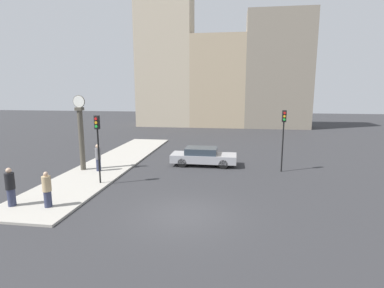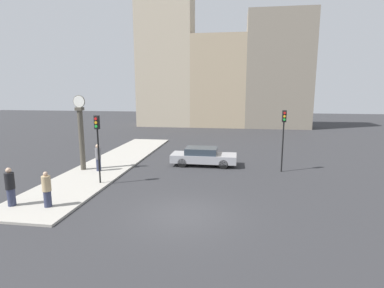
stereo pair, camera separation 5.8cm
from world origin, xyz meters
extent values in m
plane|color=#2D2D30|center=(0.00, 0.00, 0.00)|extent=(120.00, 120.00, 0.00)
cube|color=#A39E93|center=(-6.80, 8.30, 0.06)|extent=(3.74, 20.60, 0.11)
cube|color=#B7A88E|center=(-8.36, 32.45, 9.63)|extent=(7.97, 5.00, 19.26)
cube|color=tan|center=(-0.51, 32.45, 6.46)|extent=(7.72, 5.00, 12.91)
cube|color=gray|center=(7.85, 32.45, 7.96)|extent=(8.99, 5.00, 15.91)
cube|color=#9E9EA3|center=(-0.06, 8.76, 0.55)|extent=(4.64, 1.76, 0.56)
cube|color=#2D3842|center=(-0.24, 8.76, 1.07)|extent=(2.23, 1.58, 0.46)
cylinder|color=black|center=(1.38, 9.53, 0.32)|extent=(0.64, 0.22, 0.64)
cylinder|color=black|center=(1.38, 7.99, 0.32)|extent=(0.64, 0.22, 0.64)
cylinder|color=black|center=(-1.50, 9.53, 0.32)|extent=(0.64, 0.22, 0.64)
cylinder|color=black|center=(-1.50, 7.99, 0.32)|extent=(0.64, 0.22, 0.64)
cylinder|color=black|center=(-5.45, 3.44, 1.67)|extent=(0.09, 0.09, 3.10)
cube|color=black|center=(-5.45, 3.44, 3.60)|extent=(0.26, 0.20, 0.76)
cylinder|color=red|center=(-5.45, 3.32, 3.81)|extent=(0.15, 0.04, 0.15)
cylinder|color=orange|center=(-5.45, 3.32, 3.60)|extent=(0.15, 0.04, 0.15)
cylinder|color=green|center=(-5.45, 3.32, 3.39)|extent=(0.15, 0.04, 0.15)
cylinder|color=black|center=(5.24, 7.84, 1.66)|extent=(0.09, 0.09, 3.32)
cube|color=black|center=(5.24, 7.84, 3.70)|extent=(0.26, 0.20, 0.76)
cylinder|color=red|center=(5.24, 7.72, 3.91)|extent=(0.15, 0.04, 0.15)
cylinder|color=orange|center=(5.24, 7.72, 3.70)|extent=(0.15, 0.04, 0.15)
cylinder|color=green|center=(5.24, 7.72, 3.49)|extent=(0.15, 0.04, 0.15)
cylinder|color=#4C473D|center=(-7.87, 6.02, 2.08)|extent=(0.34, 0.34, 3.94)
cube|color=#4C473D|center=(-7.87, 6.02, 4.15)|extent=(0.44, 0.44, 0.20)
cylinder|color=#4C473D|center=(-7.87, 6.02, 4.63)|extent=(0.81, 0.04, 0.81)
cylinder|color=white|center=(-7.87, 6.02, 4.63)|extent=(0.75, 0.06, 0.75)
cylinder|color=#2D334C|center=(-7.94, -0.41, 0.52)|extent=(0.35, 0.35, 0.81)
cylinder|color=black|center=(-7.94, -0.41, 1.30)|extent=(0.41, 0.41, 0.75)
sphere|color=tan|center=(-7.94, -0.41, 1.79)|extent=(0.24, 0.24, 0.24)
cylinder|color=#2D334C|center=(-6.69, 5.86, 0.51)|extent=(0.30, 0.30, 0.79)
cylinder|color=slate|center=(-6.69, 5.86, 1.27)|extent=(0.35, 0.35, 0.74)
sphere|color=tan|center=(-6.69, 5.86, 1.76)|extent=(0.25, 0.25, 0.25)
cylinder|color=#2D334C|center=(-6.21, -0.28, 0.49)|extent=(0.33, 0.33, 0.75)
cylinder|color=tan|center=(-6.21, -0.28, 1.21)|extent=(0.39, 0.39, 0.70)
sphere|color=tan|center=(-6.21, -0.28, 1.66)|extent=(0.20, 0.20, 0.20)
camera|label=1|loc=(2.14, -12.11, 5.38)|focal=28.00mm
camera|label=2|loc=(2.20, -12.11, 5.38)|focal=28.00mm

